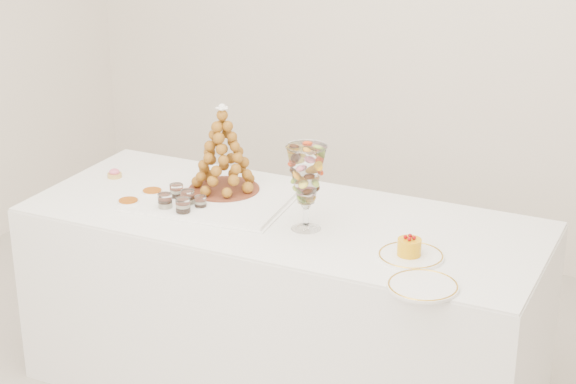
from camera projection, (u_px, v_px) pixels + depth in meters
The scene contains 15 objects.
buffet_table at pixel (283, 304), 3.84m from camera, with size 2.06×0.94×0.76m.
lace_tray at pixel (211, 198), 3.83m from camera, with size 0.61×0.45×0.02m, color white.
macaron_vase at pixel (306, 176), 3.50m from camera, with size 0.15×0.15×0.32m.
cake_plate at pixel (411, 256), 3.34m from camera, with size 0.23×0.23×0.01m, color white.
spare_plate at pixel (423, 286), 3.13m from camera, with size 0.24×0.24×0.01m, color white.
pink_tart at pixel (115, 174), 4.08m from camera, with size 0.06×0.06×0.04m.
verrine_a at pixel (177, 193), 3.82m from camera, with size 0.05×0.05×0.07m, color white.
verrine_b at pixel (188, 199), 3.75m from camera, with size 0.06×0.06×0.07m, color white.
verrine_c at pixel (201, 204), 3.72m from camera, with size 0.05×0.05×0.06m, color white.
verrine_d at pixel (165, 203), 3.71m from camera, with size 0.06×0.06×0.08m, color white.
verrine_e at pixel (183, 208), 3.67m from camera, with size 0.06×0.06×0.08m, color white.
ramekin_back at pixel (152, 194), 3.87m from camera, with size 0.08×0.08×0.03m, color white.
ramekin_front at pixel (129, 204), 3.77m from camera, with size 0.08×0.08×0.03m, color white.
croquembouche at pixel (223, 149), 3.83m from camera, with size 0.29×0.29×0.36m.
mousse_cake at pixel (409, 247), 3.33m from camera, with size 0.08×0.08×0.07m.
Camera 1 is at (1.58, -2.57, 2.19)m, focal length 60.00 mm.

